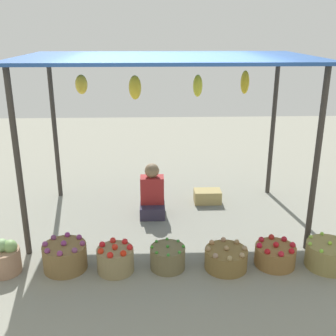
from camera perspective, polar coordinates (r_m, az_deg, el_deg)
The scene contains 11 objects.
ground_plane at distance 5.98m, azimuth -0.18°, elevation -6.97°, with size 14.00×14.00×0.00m, color gray.
market_stall_structure at distance 5.39m, azimuth -0.32°, elevation 13.58°, with size 3.74×2.13×2.28m.
vendor_person at distance 5.98m, azimuth -2.21°, elevation -3.83°, with size 0.36×0.44×0.78m.
basket_cabbages at distance 5.03m, azimuth -21.99°, elevation -11.57°, with size 0.37×0.37×0.42m.
basket_purple_onions at distance 4.90m, azimuth -14.19°, elevation -11.87°, with size 0.49×0.49×0.35m.
basket_red_tomatoes at distance 4.76m, azimuth -7.35°, elevation -12.50°, with size 0.41×0.41×0.34m.
basket_green_chilies at distance 4.78m, azimuth -0.05°, elevation -12.37°, with size 0.40×0.40×0.29m.
basket_potatoes at distance 4.83m, azimuth 8.09°, elevation -12.39°, with size 0.49×0.49×0.28m.
basket_red_apples at distance 5.00m, azimuth 14.71°, elevation -11.67°, with size 0.47×0.47×0.29m.
basket_limes at distance 5.14m, azimuth 21.46°, elevation -11.25°, with size 0.51×0.51×0.32m.
wooden_crate_near_vendor at distance 6.48m, azimuth 5.53°, elevation -3.95°, with size 0.42×0.26×0.20m, color tan.
Camera 1 is at (-0.17, -5.36, 2.63)m, focal length 43.66 mm.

